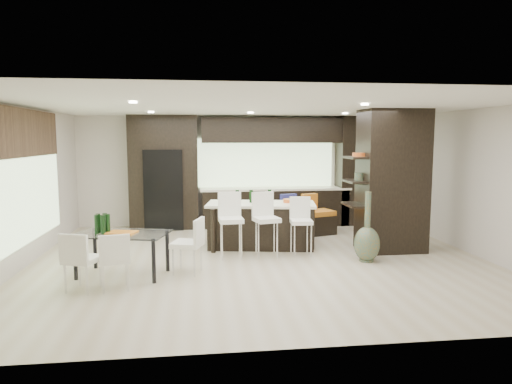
{
  "coord_description": "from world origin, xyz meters",
  "views": [
    {
      "loc": [
        -1.05,
        -7.9,
        2.16
      ],
      "look_at": [
        0.0,
        0.6,
        1.15
      ],
      "focal_mm": 32.0,
      "sensor_mm": 36.0,
      "label": 1
    }
  ],
  "objects": [
    {
      "name": "ground",
      "position": [
        0.0,
        0.0,
        0.0
      ],
      "size": [
        8.0,
        8.0,
        0.0
      ],
      "primitive_type": "plane",
      "color": "#C0B293",
      "rests_on": "ground"
    },
    {
      "name": "back_wall",
      "position": [
        0.0,
        3.5,
        1.35
      ],
      "size": [
        8.0,
        0.02,
        2.7
      ],
      "primitive_type": "cube",
      "color": "beige",
      "rests_on": "ground"
    },
    {
      "name": "left_wall",
      "position": [
        -4.0,
        0.0,
        1.35
      ],
      "size": [
        0.02,
        7.0,
        2.7
      ],
      "primitive_type": "cube",
      "color": "beige",
      "rests_on": "ground"
    },
    {
      "name": "right_wall",
      "position": [
        4.0,
        0.0,
        1.35
      ],
      "size": [
        0.02,
        7.0,
        2.7
      ],
      "primitive_type": "cube",
      "color": "beige",
      "rests_on": "ground"
    },
    {
      "name": "ceiling",
      "position": [
        0.0,
        0.0,
        2.7
      ],
      "size": [
        8.0,
        7.0,
        0.02
      ],
      "primitive_type": "cube",
      "color": "white",
      "rests_on": "ground"
    },
    {
      "name": "window_left",
      "position": [
        -3.96,
        0.2,
        1.35
      ],
      "size": [
        0.04,
        3.2,
        1.9
      ],
      "primitive_type": "cube",
      "color": "#B2D199",
      "rests_on": "left_wall"
    },
    {
      "name": "window_back",
      "position": [
        0.6,
        3.46,
        1.55
      ],
      "size": [
        3.4,
        0.04,
        1.2
      ],
      "primitive_type": "cube",
      "color": "#B2D199",
      "rests_on": "back_wall"
    },
    {
      "name": "stone_accent",
      "position": [
        -3.93,
        0.2,
        2.25
      ],
      "size": [
        0.08,
        3.0,
        0.8
      ],
      "primitive_type": "cube",
      "color": "brown",
      "rests_on": "left_wall"
    },
    {
      "name": "ceiling_spots",
      "position": [
        0.0,
        0.25,
        2.68
      ],
      "size": [
        4.0,
        3.0,
        0.02
      ],
      "primitive_type": "cube",
      "color": "white",
      "rests_on": "ceiling"
    },
    {
      "name": "back_cabinetry",
      "position": [
        0.5,
        3.17,
        1.35
      ],
      "size": [
        6.8,
        0.68,
        2.7
      ],
      "primitive_type": "cube",
      "color": "black",
      "rests_on": "ground"
    },
    {
      "name": "refrigerator",
      "position": [
        -1.9,
        3.12,
        0.95
      ],
      "size": [
        0.9,
        0.68,
        1.9
      ],
      "primitive_type": "cube",
      "color": "black",
      "rests_on": "ground"
    },
    {
      "name": "partition_column",
      "position": [
        2.6,
        0.4,
        1.35
      ],
      "size": [
        1.2,
        0.8,
        2.7
      ],
      "primitive_type": "cube",
      "color": "black",
      "rests_on": "ground"
    },
    {
      "name": "kitchen_island",
      "position": [
        0.14,
        0.97,
        0.44
      ],
      "size": [
        2.24,
        1.25,
        0.88
      ],
      "primitive_type": "cube",
      "rotation": [
        0.0,
        0.0,
        -0.17
      ],
      "color": "black",
      "rests_on": "ground"
    },
    {
      "name": "stool_left",
      "position": [
        -0.5,
        0.2,
        0.48
      ],
      "size": [
        0.45,
        0.45,
        0.96
      ],
      "primitive_type": "cube",
      "rotation": [
        0.0,
        0.0,
        0.06
      ],
      "color": "white",
      "rests_on": "ground"
    },
    {
      "name": "stool_mid",
      "position": [
        0.14,
        0.2,
        0.48
      ],
      "size": [
        0.51,
        0.51,
        0.95
      ],
      "primitive_type": "cube",
      "rotation": [
        0.0,
        0.0,
        0.24
      ],
      "color": "white",
      "rests_on": "ground"
    },
    {
      "name": "stool_right",
      "position": [
        0.79,
        0.22,
        0.43
      ],
      "size": [
        0.41,
        0.41,
        0.87
      ],
      "primitive_type": "cube",
      "rotation": [
        0.0,
        0.0,
        -0.06
      ],
      "color": "white",
      "rests_on": "ground"
    },
    {
      "name": "bench",
      "position": [
        1.25,
        1.93,
        0.27
      ],
      "size": [
        1.5,
        0.94,
        0.54
      ],
      "primitive_type": "cube",
      "rotation": [
        0.0,
        0.0,
        0.31
      ],
      "color": "black",
      "rests_on": "ground"
    },
    {
      "name": "floor_vase",
      "position": [
        1.85,
        -0.34,
        0.62
      ],
      "size": [
        0.57,
        0.57,
        1.24
      ],
      "primitive_type": null,
      "rotation": [
        0.0,
        0.0,
        -0.29
      ],
      "color": "#4B5940",
      "rests_on": "ground"
    },
    {
      "name": "dining_table",
      "position": [
        -2.28,
        -0.66,
        0.34
      ],
      "size": [
        1.56,
        1.12,
        0.68
      ],
      "primitive_type": "cube",
      "rotation": [
        0.0,
        0.0,
        -0.25
      ],
      "color": "white",
      "rests_on": "ground"
    },
    {
      "name": "chair_near",
      "position": [
        -2.28,
        -1.35,
        0.39
      ],
      "size": [
        0.5,
        0.5,
        0.77
      ],
      "primitive_type": "cube",
      "rotation": [
        0.0,
        0.0,
        0.21
      ],
      "color": "white",
      "rests_on": "ground"
    },
    {
      "name": "chair_far",
      "position": [
        -2.72,
        -1.35,
        0.4
      ],
      "size": [
        0.55,
        0.55,
        0.79
      ],
      "primitive_type": "cube",
      "rotation": [
        0.0,
        0.0,
        -0.34
      ],
      "color": "white",
      "rests_on": "ground"
    },
    {
      "name": "chair_end",
      "position": [
        -1.27,
        -0.66,
        0.41
      ],
      "size": [
        0.56,
        0.56,
        0.83
      ],
      "primitive_type": "cube",
      "rotation": [
        0.0,
        0.0,
        1.26
      ],
      "color": "white",
      "rests_on": "ground"
    }
  ]
}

